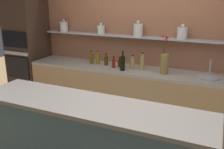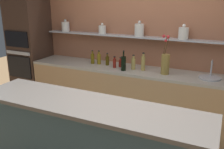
{
  "view_description": "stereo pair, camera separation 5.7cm",
  "coord_description": "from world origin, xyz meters",
  "px_view_note": "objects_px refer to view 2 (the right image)",
  "views": [
    {
      "loc": [
        1.14,
        -2.42,
        2.02
      ],
      "look_at": [
        -0.13,
        0.4,
        1.07
      ],
      "focal_mm": 40.0,
      "sensor_mm": 36.0,
      "label": 1
    },
    {
      "loc": [
        1.19,
        -2.4,
        2.02
      ],
      "look_at": [
        -0.13,
        0.4,
        1.07
      ],
      "focal_mm": 40.0,
      "sensor_mm": 36.0,
      "label": 2
    }
  ],
  "objects_px": {
    "bottle_oil_3": "(107,60)",
    "bottle_sauce_7": "(144,64)",
    "sink_fixture": "(210,77)",
    "bottle_wine_5": "(123,63)",
    "bottle_sauce_6": "(114,63)",
    "bottle_oil_4": "(99,59)",
    "bottle_sauce_1": "(120,63)",
    "bottle_oil_2": "(93,58)",
    "oven_tower": "(30,48)",
    "flower_vase": "(165,63)",
    "bottle_spirit_0": "(143,63)",
    "bottle_spirit_8": "(133,63)",
    "bottle_sauce_9": "(123,64)"
  },
  "relations": [
    {
      "from": "bottle_oil_3",
      "to": "bottle_sauce_7",
      "type": "distance_m",
      "value": 0.62
    },
    {
      "from": "sink_fixture",
      "to": "bottle_oil_3",
      "type": "bearing_deg",
      "value": 179.0
    },
    {
      "from": "bottle_oil_3",
      "to": "bottle_wine_5",
      "type": "relative_size",
      "value": 0.66
    },
    {
      "from": "bottle_oil_3",
      "to": "bottle_sauce_6",
      "type": "height_order",
      "value": "bottle_oil_3"
    },
    {
      "from": "bottle_oil_3",
      "to": "bottle_oil_4",
      "type": "bearing_deg",
      "value": 176.69
    },
    {
      "from": "bottle_sauce_1",
      "to": "bottle_oil_3",
      "type": "relative_size",
      "value": 0.78
    },
    {
      "from": "bottle_oil_4",
      "to": "bottle_wine_5",
      "type": "distance_m",
      "value": 0.57
    },
    {
      "from": "bottle_sauce_6",
      "to": "sink_fixture",
      "type": "bearing_deg",
      "value": 2.42
    },
    {
      "from": "bottle_oil_3",
      "to": "bottle_sauce_7",
      "type": "bearing_deg",
      "value": 8.25
    },
    {
      "from": "bottle_oil_2",
      "to": "bottle_wine_5",
      "type": "height_order",
      "value": "bottle_wine_5"
    },
    {
      "from": "oven_tower",
      "to": "sink_fixture",
      "type": "relative_size",
      "value": 7.22
    },
    {
      "from": "bottle_sauce_6",
      "to": "bottle_oil_3",
      "type": "bearing_deg",
      "value": 152.73
    },
    {
      "from": "sink_fixture",
      "to": "bottle_oil_3",
      "type": "distance_m",
      "value": 1.64
    },
    {
      "from": "bottle_sauce_1",
      "to": "bottle_sauce_6",
      "type": "xyz_separation_m",
      "value": [
        -0.07,
        -0.08,
        0.01
      ]
    },
    {
      "from": "flower_vase",
      "to": "bottle_spirit_0",
      "type": "height_order",
      "value": "flower_vase"
    },
    {
      "from": "bottle_spirit_0",
      "to": "bottle_spirit_8",
      "type": "xyz_separation_m",
      "value": [
        -0.16,
        -0.01,
        -0.03
      ]
    },
    {
      "from": "bottle_sauce_6",
      "to": "bottle_spirit_8",
      "type": "xyz_separation_m",
      "value": [
        0.31,
        0.04,
        0.02
      ]
    },
    {
      "from": "oven_tower",
      "to": "bottle_sauce_1",
      "type": "xyz_separation_m",
      "value": [
        1.9,
        0.03,
        -0.1
      ]
    },
    {
      "from": "bottle_wine_5",
      "to": "bottle_spirit_8",
      "type": "bearing_deg",
      "value": 49.82
    },
    {
      "from": "bottle_sauce_1",
      "to": "bottle_oil_2",
      "type": "bearing_deg",
      "value": -179.2
    },
    {
      "from": "flower_vase",
      "to": "bottle_spirit_0",
      "type": "distance_m",
      "value": 0.37
    },
    {
      "from": "bottle_wine_5",
      "to": "bottle_sauce_9",
      "type": "bearing_deg",
      "value": 115.11
    },
    {
      "from": "flower_vase",
      "to": "bottle_spirit_8",
      "type": "xyz_separation_m",
      "value": [
        -0.52,
        0.04,
        -0.08
      ]
    },
    {
      "from": "flower_vase",
      "to": "bottle_oil_4",
      "type": "xyz_separation_m",
      "value": [
        -1.17,
        0.1,
        -0.08
      ]
    },
    {
      "from": "oven_tower",
      "to": "bottle_wine_5",
      "type": "xyz_separation_m",
      "value": [
        2.03,
        -0.14,
        -0.05
      ]
    },
    {
      "from": "bottle_oil_4",
      "to": "bottle_spirit_8",
      "type": "xyz_separation_m",
      "value": [
        0.65,
        -0.06,
        0.0
      ]
    },
    {
      "from": "bottle_spirit_0",
      "to": "flower_vase",
      "type": "bearing_deg",
      "value": -6.76
    },
    {
      "from": "bottle_sauce_6",
      "to": "bottle_sauce_9",
      "type": "height_order",
      "value": "bottle_sauce_6"
    },
    {
      "from": "bottle_oil_3",
      "to": "bottle_sauce_1",
      "type": "bearing_deg",
      "value": -1.95
    },
    {
      "from": "bottle_oil_4",
      "to": "bottle_wine_5",
      "type": "relative_size",
      "value": 0.74
    },
    {
      "from": "bottle_sauce_1",
      "to": "bottle_wine_5",
      "type": "relative_size",
      "value": 0.51
    },
    {
      "from": "sink_fixture",
      "to": "bottle_sauce_1",
      "type": "distance_m",
      "value": 1.4
    },
    {
      "from": "bottle_sauce_1",
      "to": "bottle_oil_4",
      "type": "height_order",
      "value": "bottle_oil_4"
    },
    {
      "from": "bottle_spirit_0",
      "to": "bottle_sauce_6",
      "type": "xyz_separation_m",
      "value": [
        -0.47,
        -0.05,
        -0.04
      ]
    },
    {
      "from": "bottle_sauce_1",
      "to": "bottle_spirit_8",
      "type": "distance_m",
      "value": 0.25
    },
    {
      "from": "bottle_oil_3",
      "to": "bottle_spirit_8",
      "type": "bearing_deg",
      "value": -5.72
    },
    {
      "from": "bottle_sauce_7",
      "to": "sink_fixture",
      "type": "bearing_deg",
      "value": -6.54
    },
    {
      "from": "sink_fixture",
      "to": "bottle_sauce_7",
      "type": "bearing_deg",
      "value": 173.46
    },
    {
      "from": "oven_tower",
      "to": "flower_vase",
      "type": "distance_m",
      "value": 2.66
    },
    {
      "from": "bottle_oil_2",
      "to": "bottle_sauce_9",
      "type": "distance_m",
      "value": 0.59
    },
    {
      "from": "bottle_sauce_1",
      "to": "bottle_oil_2",
      "type": "distance_m",
      "value": 0.52
    },
    {
      "from": "bottle_wine_5",
      "to": "bottle_sauce_6",
      "type": "height_order",
      "value": "bottle_wine_5"
    },
    {
      "from": "bottle_oil_4",
      "to": "bottle_spirit_0",
      "type": "bearing_deg",
      "value": -3.73
    },
    {
      "from": "sink_fixture",
      "to": "bottle_wine_5",
      "type": "xyz_separation_m",
      "value": [
        -1.27,
        -0.16,
        0.1
      ]
    },
    {
      "from": "sink_fixture",
      "to": "bottle_sauce_6",
      "type": "distance_m",
      "value": 1.47
    },
    {
      "from": "bottle_sauce_1",
      "to": "bottle_oil_3",
      "type": "xyz_separation_m",
      "value": [
        -0.25,
        0.01,
        0.02
      ]
    },
    {
      "from": "oven_tower",
      "to": "flower_vase",
      "type": "relative_size",
      "value": 3.74
    },
    {
      "from": "bottle_spirit_8",
      "to": "bottle_sauce_9",
      "type": "distance_m",
      "value": 0.18
    },
    {
      "from": "bottle_sauce_7",
      "to": "bottle_sauce_9",
      "type": "height_order",
      "value": "bottle_sauce_7"
    },
    {
      "from": "bottle_spirit_0",
      "to": "bottle_sauce_1",
      "type": "bearing_deg",
      "value": 175.0
    }
  ]
}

